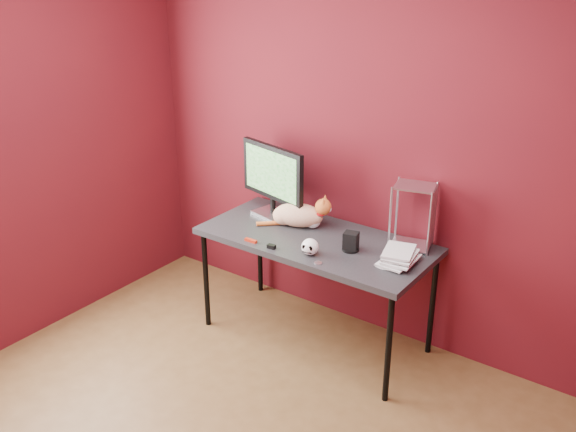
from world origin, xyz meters
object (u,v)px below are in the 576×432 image
Objects in this scene: speaker at (351,242)px; skull_mug at (310,247)px; monitor at (273,177)px; book_stack at (391,186)px; cat at (299,215)px; desk at (316,245)px.

skull_mug is at bearing -144.31° from speaker.
monitor is 0.98m from book_stack.
book_stack is (0.71, -0.10, 0.38)m from cat.
desk is 3.35× the size of cat.
desk is at bearing 103.71° from skull_mug.
speaker is at bearing -32.60° from cat.
desk is 2.62× the size of monitor.
cat is at bearing 171.83° from book_stack.
skull_mug is at bearing -152.51° from book_stack.
desk is at bearing -42.79° from cat.
monitor reaches higher than cat.
speaker is at bearing 38.02° from skull_mug.
cat is at bearing 122.82° from skull_mug.
desk is 1.61× the size of book_stack.
book_stack is (0.95, -0.14, 0.18)m from monitor.
speaker is 0.13× the size of book_stack.
speaker reaches higher than desk.
cat is 0.48× the size of book_stack.
cat is 0.48m from speaker.
speaker is (0.17, 0.19, 0.00)m from skull_mug.
speaker is (0.47, -0.12, -0.02)m from cat.
monitor is 0.77m from speaker.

